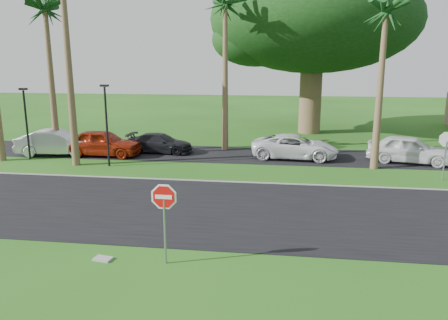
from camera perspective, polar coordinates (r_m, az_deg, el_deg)
ground at (r=16.41m, az=-6.51°, el=-8.52°), size 120.00×120.00×0.00m
road at (r=18.22m, az=-4.95°, el=-6.22°), size 120.00×8.00×0.02m
parking_strip at (r=28.19m, az=-0.26°, el=0.76°), size 120.00×5.00×0.02m
curb at (r=22.00m, az=-2.64°, el=-2.73°), size 120.00×0.12×0.06m
stop_sign_near at (r=12.95m, az=-7.83°, el=-6.15°), size 1.05×0.07×2.62m
stop_sign_far at (r=24.53m, az=27.03°, el=1.67°), size 1.05×0.07×2.62m
palm_left_mid at (r=29.63m, az=-22.29°, el=17.29°), size 5.00×5.00×10.00m
palm_center at (r=29.20m, az=0.16°, el=19.25°), size 5.00×5.00×10.50m
palm_right_near at (r=25.38m, az=20.39°, el=17.20°), size 5.00×5.00×9.50m
canopy_tree at (r=36.94m, az=11.64°, el=17.35°), size 16.50×16.50×13.12m
streetlight_left at (r=28.95m, az=-24.43°, el=4.91°), size 0.45×0.25×4.34m
streetlight_right at (r=25.50m, az=-15.10°, el=5.03°), size 0.45×0.25×4.64m
car_silver at (r=29.75m, az=-20.98°, el=2.11°), size 5.12×2.45×1.62m
car_red at (r=28.65m, az=-15.58°, el=2.15°), size 4.90×2.01×1.66m
car_dark at (r=28.90m, az=-8.32°, el=2.17°), size 4.43×2.07×1.25m
car_minivan at (r=27.24m, az=9.24°, el=1.70°), size 5.39×2.74×1.46m
car_pickup at (r=27.96m, az=23.01°, el=1.28°), size 5.06×2.98×1.61m
utility_slab at (r=14.22m, az=-15.54°, el=-12.32°), size 0.60×0.44×0.06m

